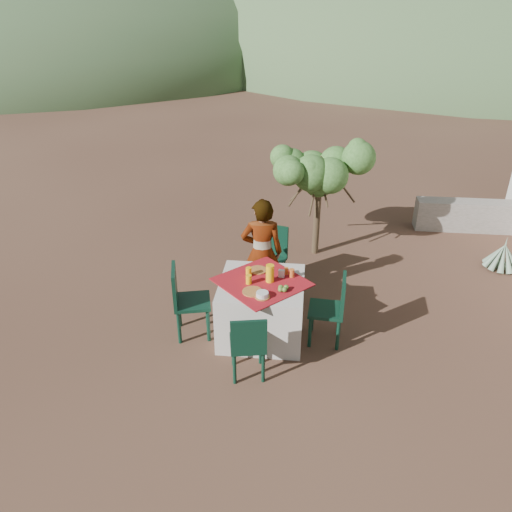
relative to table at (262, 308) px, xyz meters
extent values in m
plane|color=#3E251C|center=(0.18, 0.12, -0.38)|extent=(160.00, 160.00, 0.00)
cube|color=beige|center=(0.00, 0.00, 0.00)|extent=(1.02, 1.02, 0.75)
cube|color=maroon|center=(0.00, 0.00, 0.38)|extent=(1.30, 1.30, 0.01)
cylinder|color=black|center=(-0.23, 0.93, -0.14)|extent=(0.05, 0.05, 0.47)
cylinder|color=black|center=(0.11, 0.83, -0.14)|extent=(0.05, 0.05, 0.47)
cylinder|color=black|center=(-0.13, 1.27, -0.14)|extent=(0.05, 0.05, 0.47)
cylinder|color=black|center=(0.21, 1.17, -0.14)|extent=(0.05, 0.05, 0.47)
cube|color=black|center=(-0.01, 1.05, 0.09)|extent=(0.55, 0.55, 0.04)
cube|color=black|center=(0.05, 1.24, 0.34)|extent=(0.43, 0.16, 0.46)
cylinder|color=black|center=(0.05, -0.59, -0.17)|extent=(0.04, 0.04, 0.42)
cylinder|color=black|center=(-0.26, -0.65, -0.17)|extent=(0.04, 0.04, 0.42)
cylinder|color=black|center=(0.11, -0.90, -0.17)|extent=(0.04, 0.04, 0.42)
cylinder|color=black|center=(-0.20, -0.96, -0.17)|extent=(0.04, 0.04, 0.42)
cube|color=black|center=(-0.08, -0.77, 0.04)|extent=(0.46, 0.46, 0.04)
cube|color=black|center=(-0.04, -0.95, 0.26)|extent=(0.39, 0.11, 0.41)
cylinder|color=black|center=(-0.64, -0.23, -0.14)|extent=(0.05, 0.05, 0.47)
cylinder|color=black|center=(-0.72, 0.12, -0.14)|extent=(0.05, 0.05, 0.47)
cylinder|color=black|center=(-0.98, -0.31, -0.14)|extent=(0.05, 0.05, 0.47)
cylinder|color=black|center=(-1.07, 0.03, -0.14)|extent=(0.05, 0.05, 0.47)
cube|color=black|center=(-0.85, -0.10, 0.09)|extent=(0.53, 0.53, 0.04)
cube|color=black|center=(-1.04, -0.15, 0.34)|extent=(0.15, 0.44, 0.46)
cylinder|color=black|center=(0.64, 0.12, -0.16)|extent=(0.04, 0.04, 0.45)
cylinder|color=black|center=(0.61, -0.21, -0.16)|extent=(0.04, 0.04, 0.45)
cylinder|color=black|center=(0.97, 0.10, -0.16)|extent=(0.04, 0.04, 0.45)
cylinder|color=black|center=(0.95, -0.24, -0.16)|extent=(0.04, 0.04, 0.45)
cube|color=black|center=(0.79, -0.06, 0.07)|extent=(0.44, 0.44, 0.04)
cube|color=black|center=(0.98, -0.07, 0.30)|extent=(0.07, 0.42, 0.44)
imported|color=#8C6651|center=(-0.07, 0.73, 0.39)|extent=(0.60, 0.43, 1.54)
cylinder|color=#473423|center=(0.67, 2.30, 0.25)|extent=(0.11, 0.11, 1.26)
sphere|color=#305C21|center=(0.67, 2.30, 0.88)|extent=(0.54, 0.54, 0.54)
sphere|color=#305C21|center=(1.16, 2.30, 1.01)|extent=(0.50, 0.50, 0.50)
sphere|color=#305C21|center=(0.22, 2.39, 0.97)|extent=(0.47, 0.47, 0.47)
sphere|color=#305C21|center=(0.76, 2.80, 1.06)|extent=(0.49, 0.49, 0.49)
sphere|color=#305C21|center=(0.71, 1.86, 0.92)|extent=(0.43, 0.43, 0.43)
sphere|color=gray|center=(3.58, 2.10, -0.34)|extent=(0.18, 0.18, 0.18)
cone|color=gray|center=(3.58, 2.10, -0.11)|extent=(0.10, 0.10, 0.53)
cone|color=gray|center=(3.70, 2.10, -0.17)|extent=(0.32, 0.10, 0.44)
cone|color=gray|center=(3.68, 2.17, -0.17)|extent=(0.29, 0.24, 0.46)
cone|color=gray|center=(3.62, 2.22, -0.17)|extent=(0.17, 0.31, 0.45)
cone|color=gray|center=(3.55, 2.21, -0.17)|extent=(0.18, 0.31, 0.45)
cone|color=gray|center=(3.49, 2.17, -0.17)|extent=(0.29, 0.24, 0.46)
cone|color=gray|center=(3.47, 2.10, -0.17)|extent=(0.32, 0.10, 0.44)
cone|color=gray|center=(3.49, 2.03, -0.17)|extent=(0.29, 0.24, 0.46)
cone|color=gray|center=(3.55, 1.99, -0.17)|extent=(0.17, 0.31, 0.45)
cone|color=gray|center=(3.62, 1.99, -0.17)|extent=(0.18, 0.31, 0.45)
cone|color=gray|center=(3.68, 2.03, -0.17)|extent=(0.29, 0.24, 0.46)
cube|color=gray|center=(3.78, 3.52, -0.10)|extent=(2.60, 0.35, 0.55)
ellipsoid|color=#3B5630|center=(-17.82, 30.12, -0.38)|extent=(40.00, 40.00, 16.00)
ellipsoid|color=#3B5630|center=(12.18, 36.12, -0.38)|extent=(48.00, 48.00, 20.00)
ellipsoid|color=gray|center=(-3.82, 52.12, -0.38)|extent=(60.00, 60.00, 24.00)
cylinder|color=brown|center=(-0.07, 0.26, 0.39)|extent=(0.23, 0.23, 0.01)
cylinder|color=brown|center=(-0.08, -0.25, 0.39)|extent=(0.24, 0.24, 0.01)
cylinder|color=#F7B30F|center=(-0.17, 0.11, 0.44)|extent=(0.07, 0.07, 0.12)
cylinder|color=#F7B30F|center=(-0.15, -0.07, 0.44)|extent=(0.07, 0.07, 0.11)
cylinder|color=#F7B30F|center=(0.10, 0.01, 0.49)|extent=(0.10, 0.10, 0.22)
cylinder|color=brown|center=(0.04, -0.35, 0.39)|extent=(0.18, 0.18, 0.01)
cylinder|color=silver|center=(0.04, -0.35, 0.42)|extent=(0.14, 0.14, 0.05)
cylinder|color=#D06224|center=(0.36, 0.15, 0.43)|extent=(0.07, 0.07, 0.10)
cylinder|color=#D06224|center=(0.28, 0.21, 0.43)|extent=(0.05, 0.05, 0.09)
cube|color=silver|center=(0.23, 0.13, 0.43)|extent=(0.08, 0.05, 0.10)
sphere|color=#567C2D|center=(0.24, -0.16, 0.41)|extent=(0.06, 0.06, 0.06)
sphere|color=#567C2D|center=(0.30, -0.16, 0.41)|extent=(0.06, 0.06, 0.06)
sphere|color=#567C2D|center=(0.29, -0.21, 0.41)|extent=(0.06, 0.06, 0.06)
sphere|color=#567C2D|center=(0.24, -0.21, 0.41)|extent=(0.06, 0.06, 0.06)
camera|label=1|loc=(0.49, -5.15, 3.48)|focal=35.00mm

